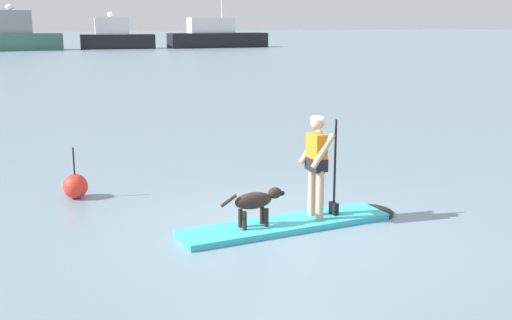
{
  "coord_description": "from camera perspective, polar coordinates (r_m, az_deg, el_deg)",
  "views": [
    {
      "loc": [
        -4.78,
        -8.04,
        3.19
      ],
      "look_at": [
        0.0,
        1.0,
        0.9
      ],
      "focal_mm": 43.56,
      "sensor_mm": 36.0,
      "label": 1
    }
  ],
  "objects": [
    {
      "name": "person_paddler",
      "position": [
        9.86,
        5.65,
        0.06
      ],
      "size": [
        0.61,
        0.49,
        1.66
      ],
      "color": "tan",
      "rests_on": "paddleboard"
    },
    {
      "name": "marker_buoy",
      "position": [
        11.88,
        -16.26,
        -2.32
      ],
      "size": [
        0.45,
        0.45,
        0.95
      ],
      "color": "red",
      "rests_on": "ground_plane"
    },
    {
      "name": "moored_boat_starboard",
      "position": [
        75.74,
        -21.14,
        10.61
      ],
      "size": [
        9.26,
        3.47,
        5.06
      ],
      "color": "#3F7266",
      "rests_on": "ground_plane"
    },
    {
      "name": "dog",
      "position": [
        9.5,
        0.03,
        -3.83
      ],
      "size": [
        1.08,
        0.24,
        0.58
      ],
      "color": "#2D231E",
      "rests_on": "paddleboard"
    },
    {
      "name": "moored_boat_port",
      "position": [
        79.0,
        -3.67,
        11.27
      ],
      "size": [
        12.63,
        4.24,
        9.53
      ],
      "color": "black",
      "rests_on": "ground_plane"
    },
    {
      "name": "moored_boat_far_port",
      "position": [
        77.25,
        -12.74,
        10.96
      ],
      "size": [
        9.07,
        4.7,
        4.3
      ],
      "color": "black",
      "rests_on": "ground_plane"
    },
    {
      "name": "ground_plane",
      "position": [
        9.88,
        2.73,
        -6.23
      ],
      "size": [
        400.0,
        400.0,
        0.0
      ],
      "primitive_type": "plane",
      "color": "slate"
    },
    {
      "name": "paddleboard",
      "position": [
        9.97,
        3.9,
        -5.76
      ],
      "size": [
        3.76,
        0.9,
        0.1
      ],
      "color": "#33B2BF",
      "rests_on": "ground_plane"
    }
  ]
}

